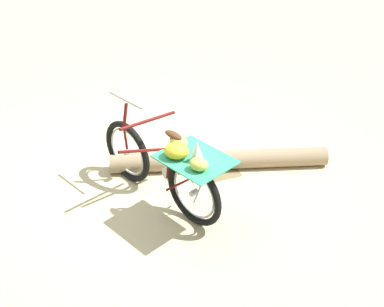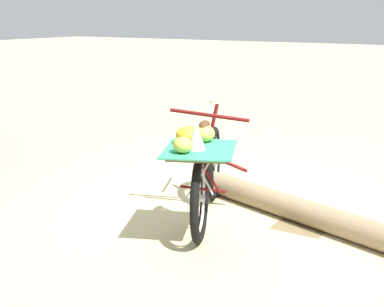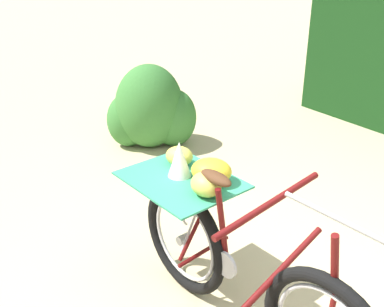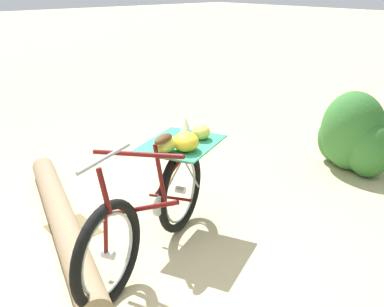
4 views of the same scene
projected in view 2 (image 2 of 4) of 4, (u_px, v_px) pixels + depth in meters
name	position (u px, v px, depth m)	size (l,w,h in m)	color
ground_plane	(196.00, 206.00, 5.20)	(60.00, 60.00, 0.00)	#C6B284
bicycle	(205.00, 169.00, 4.69)	(1.01, 1.75, 1.03)	black
fallen_log	(308.00, 213.00, 4.72)	(0.22, 0.22, 2.54)	#937A5B
leaf_litter_patch	(301.00, 226.00, 4.70)	(0.44, 0.36, 0.01)	olive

